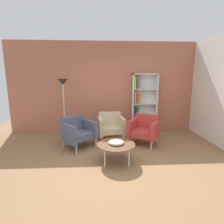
# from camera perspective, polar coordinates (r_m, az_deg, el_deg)

# --- Properties ---
(ground_plane) EXTENTS (8.32, 8.32, 0.00)m
(ground_plane) POSITION_cam_1_polar(r_m,az_deg,el_deg) (3.65, 0.23, -17.39)
(ground_plane) COLOR olive
(brick_back_panel) EXTENTS (6.40, 0.12, 2.90)m
(brick_back_panel) POSITION_cam_1_polar(r_m,az_deg,el_deg) (5.68, -1.23, 8.06)
(brick_back_panel) COLOR #B2664C
(brick_back_panel) RESTS_ON ground_plane
(bookshelf_tall) EXTENTS (0.80, 0.30, 1.90)m
(bookshelf_tall) POSITION_cam_1_polar(r_m,az_deg,el_deg) (5.66, 9.74, 2.58)
(bookshelf_tall) COLOR silver
(bookshelf_tall) RESTS_ON ground_plane
(coffee_table_low) EXTENTS (0.80, 0.80, 0.40)m
(coffee_table_low) POSITION_cam_1_polar(r_m,az_deg,el_deg) (3.66, 1.35, -10.95)
(coffee_table_low) COLOR brown
(coffee_table_low) RESTS_ON ground_plane
(decorative_bowl) EXTENTS (0.32, 0.32, 0.05)m
(decorative_bowl) POSITION_cam_1_polar(r_m,az_deg,el_deg) (3.63, 1.35, -10.01)
(decorative_bowl) COLOR beige
(decorative_bowl) RESTS_ON coffee_table_low
(armchair_near_window) EXTENTS (0.94, 0.92, 0.78)m
(armchair_near_window) POSITION_cam_1_polar(r_m,az_deg,el_deg) (4.70, 10.64, -5.58)
(armchair_near_window) COLOR #B73833
(armchair_near_window) RESTS_ON ground_plane
(armchair_corner_red) EXTENTS (0.95, 0.95, 0.78)m
(armchair_corner_red) POSITION_cam_1_polar(r_m,az_deg,el_deg) (4.51, -11.30, -6.29)
(armchair_corner_red) COLOR #4C566B
(armchair_corner_red) RESTS_ON ground_plane
(armchair_by_bookshelf) EXTENTS (0.78, 0.73, 0.78)m
(armchair_by_bookshelf) POSITION_cam_1_polar(r_m,az_deg,el_deg) (4.93, -0.39, -4.58)
(armchair_by_bookshelf) COLOR #C6B289
(armchair_by_bookshelf) RESTS_ON ground_plane
(floor_lamp_torchiere) EXTENTS (0.32, 0.32, 1.74)m
(floor_lamp_torchiere) POSITION_cam_1_polar(r_m,az_deg,el_deg) (5.34, -15.99, 7.45)
(floor_lamp_torchiere) COLOR silver
(floor_lamp_torchiere) RESTS_ON ground_plane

